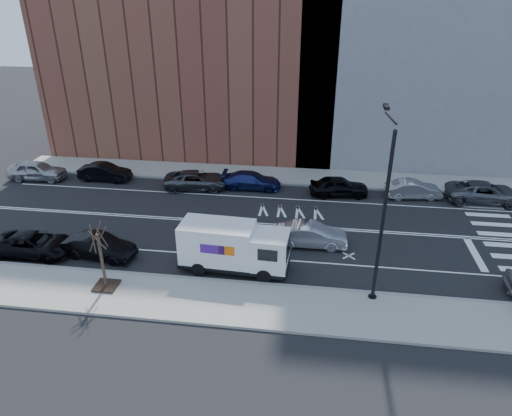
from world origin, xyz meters
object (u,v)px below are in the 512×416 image
(fedex_van, at_px, (233,247))
(driving_sedan, at_px, (311,235))
(far_parked_b, at_px, (105,172))
(far_parked_a, at_px, (37,170))

(fedex_van, bearing_deg, driving_sedan, 40.35)
(driving_sedan, bearing_deg, fedex_van, 125.90)
(fedex_van, relative_size, far_parked_b, 1.46)
(far_parked_a, height_order, far_parked_b, far_parked_a)
(far_parked_a, relative_size, driving_sedan, 1.05)
(far_parked_b, height_order, driving_sedan, driving_sedan)
(far_parked_a, xyz_separation_m, driving_sedan, (22.88, -7.78, -0.06))
(far_parked_b, bearing_deg, fedex_van, -130.53)
(far_parked_b, distance_m, driving_sedan, 19.13)
(far_parked_b, bearing_deg, driving_sedan, -114.48)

